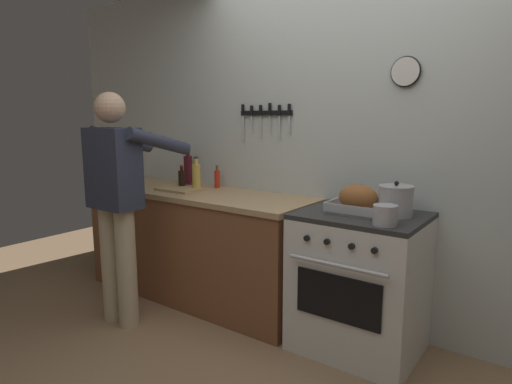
{
  "coord_description": "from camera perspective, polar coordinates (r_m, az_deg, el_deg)",
  "views": [
    {
      "loc": [
        1.25,
        -1.54,
        1.5
      ],
      "look_at": [
        -0.5,
        0.85,
        0.98
      ],
      "focal_mm": 30.63,
      "sensor_mm": 36.0,
      "label": 1
    }
  ],
  "objects": [
    {
      "name": "bottle_cooking_oil",
      "position": [
        3.61,
        -7.79,
        2.08
      ],
      "size": [
        0.07,
        0.07,
        0.27
      ],
      "color": "gold",
      "rests_on": "counter_block"
    },
    {
      "name": "roasting_pan",
      "position": [
        2.79,
        13.17,
        -1.03
      ],
      "size": [
        0.35,
        0.26,
        0.18
      ],
      "color": "#B7B7BC",
      "rests_on": "stove"
    },
    {
      "name": "counter_block",
      "position": [
        3.67,
        -7.67,
        -6.76
      ],
      "size": [
        2.03,
        0.65,
        0.9
      ],
      "color": "brown",
      "rests_on": "ground"
    },
    {
      "name": "stock_pot",
      "position": [
        2.77,
        17.77,
        -1.09
      ],
      "size": [
        0.21,
        0.21,
        0.21
      ],
      "color": "#B7B7BC",
      "rests_on": "stove"
    },
    {
      "name": "saucepan",
      "position": [
        2.52,
        16.53,
        -2.92
      ],
      "size": [
        0.14,
        0.14,
        0.11
      ],
      "color": "#B7B7BC",
      "rests_on": "stove"
    },
    {
      "name": "bottle_wine_red",
      "position": [
        3.91,
        -8.85,
        2.97
      ],
      "size": [
        0.08,
        0.08,
        0.32
      ],
      "color": "#47141E",
      "rests_on": "counter_block"
    },
    {
      "name": "wall_back",
      "position": [
        3.16,
        12.79,
        6.05
      ],
      "size": [
        6.0,
        0.13,
        2.6
      ],
      "color": "silver",
      "rests_on": "ground"
    },
    {
      "name": "bottle_hot_sauce",
      "position": [
        3.69,
        -5.1,
        1.77
      ],
      "size": [
        0.05,
        0.05,
        0.19
      ],
      "color": "red",
      "rests_on": "counter_block"
    },
    {
      "name": "stove",
      "position": [
        2.92,
        13.31,
        -11.38
      ],
      "size": [
        0.76,
        0.67,
        0.9
      ],
      "color": "white",
      "rests_on": "ground"
    },
    {
      "name": "bottle_soy_sauce",
      "position": [
        3.72,
        -9.66,
        1.72
      ],
      "size": [
        0.06,
        0.06,
        0.19
      ],
      "color": "black",
      "rests_on": "counter_block"
    },
    {
      "name": "person_cook",
      "position": [
        3.23,
        -17.66,
        -0.31
      ],
      "size": [
        0.51,
        0.63,
        1.66
      ],
      "rotation": [
        0.0,
        0.0,
        1.42
      ],
      "color": "#C6B793",
      "rests_on": "ground"
    },
    {
      "name": "cutting_board",
      "position": [
        3.61,
        -9.91,
        0.36
      ],
      "size": [
        0.36,
        0.24,
        0.02
      ],
      "primitive_type": "cube",
      "color": "tan",
      "rests_on": "counter_block"
    }
  ]
}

